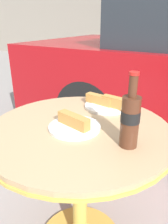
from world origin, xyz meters
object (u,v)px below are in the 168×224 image
lunch_plate_near (74,125)px  lunch_plate_far (106,104)px  bistro_table (80,159)px  cola_bottle_left (130,119)px

lunch_plate_near → lunch_plate_far: size_ratio=0.94×
bistro_table → lunch_plate_near: 0.18m
lunch_plate_near → bistro_table: bearing=78.2°
bistro_table → cola_bottle_left: size_ratio=2.95×
cola_bottle_left → lunch_plate_near: size_ratio=1.23×
cola_bottle_left → lunch_plate_far: size_ratio=1.17×
bistro_table → cola_bottle_left: bearing=-9.1°
cola_bottle_left → bistro_table: bearing=170.9°
bistro_table → lunch_plate_near: lunch_plate_near is taller
bistro_table → cola_bottle_left: cola_bottle_left is taller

